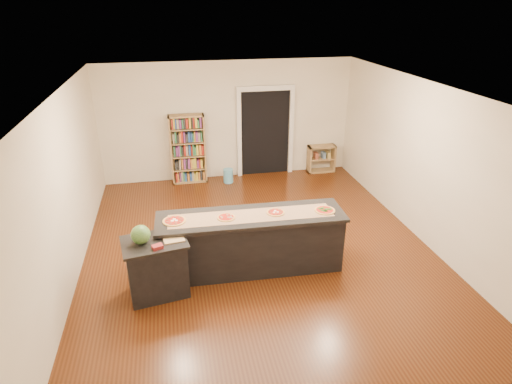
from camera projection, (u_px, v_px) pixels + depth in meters
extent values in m
cube|color=beige|center=(258.00, 175.00, 7.07)|extent=(6.00, 7.00, 2.80)
cube|color=#4C240D|center=(258.00, 247.00, 7.65)|extent=(6.00, 7.00, 0.01)
cube|color=white|center=(259.00, 90.00, 6.49)|extent=(6.00, 7.00, 0.01)
cube|color=black|center=(265.00, 133.00, 10.49)|extent=(1.20, 0.02, 2.10)
cube|color=silver|center=(239.00, 135.00, 10.33)|extent=(0.10, 0.08, 2.10)
cube|color=silver|center=(291.00, 132.00, 10.57)|extent=(0.10, 0.08, 2.10)
cube|color=silver|center=(266.00, 88.00, 9.99)|extent=(1.40, 0.08, 0.12)
cube|color=black|center=(251.00, 243.00, 6.89)|extent=(2.87, 0.72, 0.92)
cube|color=black|center=(251.00, 217.00, 6.68)|extent=(2.96, 0.80, 0.05)
cube|color=black|center=(157.00, 269.00, 6.30)|extent=(0.83, 0.59, 0.86)
cube|color=black|center=(154.00, 242.00, 6.11)|extent=(0.91, 0.66, 0.04)
cube|color=#A2814F|center=(188.00, 149.00, 10.07)|extent=(0.82, 0.29, 1.65)
cube|color=#A2814F|center=(321.00, 159.00, 10.88)|extent=(0.69, 0.30, 0.69)
cylinder|color=#59A7C8|center=(228.00, 176.00, 10.29)|extent=(0.23, 0.23, 0.34)
cube|color=#946C4C|center=(251.00, 216.00, 6.65)|extent=(2.58, 0.55, 0.00)
sphere|color=#144214|center=(141.00, 235.00, 6.00)|extent=(0.27, 0.27, 0.27)
cube|color=tan|center=(174.00, 240.00, 6.13)|extent=(0.31, 0.23, 0.02)
cube|color=maroon|center=(157.00, 247.00, 5.92)|extent=(0.17, 0.15, 0.05)
cylinder|color=#195966|center=(177.00, 232.00, 6.29)|extent=(0.18, 0.18, 0.07)
cylinder|color=#BC8748|center=(174.00, 221.00, 6.48)|extent=(0.34, 0.34, 0.02)
cylinder|color=#A5190C|center=(174.00, 220.00, 6.48)|extent=(0.28, 0.28, 0.00)
cylinder|color=#BC8748|center=(226.00, 217.00, 6.58)|extent=(0.29, 0.29, 0.02)
cylinder|color=#A5190C|center=(226.00, 217.00, 6.58)|extent=(0.24, 0.24, 0.00)
cylinder|color=#BC8748|center=(276.00, 212.00, 6.74)|extent=(0.28, 0.28, 0.02)
cylinder|color=#A5190C|center=(276.00, 212.00, 6.73)|extent=(0.23, 0.23, 0.00)
cylinder|color=#BC8748|center=(325.00, 210.00, 6.80)|extent=(0.32, 0.32, 0.02)
cylinder|color=#A5190C|center=(325.00, 210.00, 6.80)|extent=(0.26, 0.26, 0.00)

